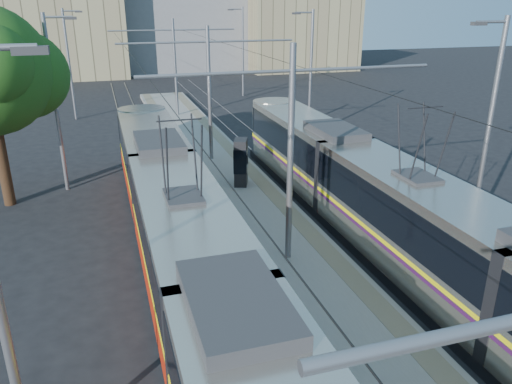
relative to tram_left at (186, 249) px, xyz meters
name	(u,v)px	position (x,y,z in m)	size (l,w,h in m)	color
platform	(225,178)	(3.60, 10.14, -1.56)	(4.00, 50.00, 0.30)	gray
tactile_strip_left	(196,177)	(2.15, 10.14, -1.40)	(0.70, 50.00, 0.01)	gray
tactile_strip_right	(252,172)	(5.05, 10.14, -1.40)	(0.70, 50.00, 0.01)	gray
rails	(225,180)	(3.60, 10.14, -1.69)	(8.71, 70.00, 0.03)	gray
tram_left	(186,249)	(0.00, 0.00, 0.00)	(2.43, 28.01, 5.50)	black
tram_right	(412,220)	(7.20, -0.47, 0.15)	(2.43, 28.92, 5.50)	black
catenary	(238,101)	(3.60, 7.29, 2.81)	(9.20, 70.00, 7.00)	gray
street_lamps	(205,85)	(3.60, 14.14, 2.47)	(15.18, 38.22, 8.00)	gray
shelter	(241,161)	(4.02, 8.54, -0.26)	(0.92, 1.14, 2.19)	black
building_left	(51,10)	(-6.40, 53.14, 5.83)	(16.32, 12.24, 15.06)	gray
building_centre	(182,2)	(9.60, 57.14, 6.69)	(18.36, 14.28, 16.79)	slate
building_right	(297,29)	(23.60, 51.14, 3.42)	(14.28, 10.20, 10.25)	gray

